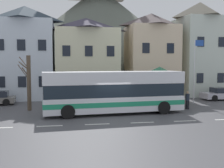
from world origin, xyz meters
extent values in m
cube|color=#4B4A4E|center=(0.00, 0.00, -0.03)|extent=(40.00, 60.00, 0.06)
cube|color=silver|center=(-4.50, -2.57, 0.00)|extent=(1.60, 0.20, 0.01)
cube|color=silver|center=(-1.50, -2.57, 0.00)|extent=(1.60, 0.20, 0.01)
cube|color=silver|center=(1.50, -2.57, 0.00)|extent=(1.60, 0.20, 0.01)
cube|color=silver|center=(4.50, -2.57, 0.00)|extent=(1.60, 0.20, 0.01)
cube|color=silver|center=(-7.75, 12.00, 4.23)|extent=(6.08, 6.00, 8.46)
pyramid|color=#2B3843|center=(-7.75, 12.00, 9.29)|extent=(6.08, 6.00, 1.66)
cube|color=black|center=(-9.78, 8.97, 2.02)|extent=(0.80, 0.06, 1.10)
cube|color=black|center=(-7.75, 8.97, 2.02)|extent=(0.80, 0.06, 1.10)
cube|color=black|center=(-5.73, 8.97, 2.02)|extent=(0.80, 0.06, 1.10)
cube|color=black|center=(-9.78, 8.97, 5.70)|extent=(0.80, 0.06, 1.10)
cube|color=black|center=(-7.75, 8.97, 5.70)|extent=(0.80, 0.06, 1.10)
cube|color=black|center=(-5.73, 8.97, 5.70)|extent=(0.80, 0.06, 1.10)
cube|color=beige|center=(-1.02, 12.50, 3.82)|extent=(6.88, 6.99, 7.64)
pyramid|color=#3C3849|center=(-1.02, 12.50, 8.35)|extent=(6.88, 6.99, 1.43)
cube|color=black|center=(-3.32, 8.97, 1.83)|extent=(0.80, 0.06, 1.10)
cube|color=black|center=(-1.02, 8.97, 1.83)|extent=(0.80, 0.06, 1.10)
cube|color=black|center=(1.27, 8.97, 1.83)|extent=(0.80, 0.06, 1.10)
cube|color=black|center=(-3.32, 8.97, 5.15)|extent=(0.80, 0.06, 1.10)
cube|color=black|center=(-1.02, 8.97, 5.15)|extent=(0.80, 0.06, 1.10)
cube|color=black|center=(1.27, 8.97, 5.15)|extent=(0.80, 0.06, 1.10)
cube|color=beige|center=(6.51, 11.51, 4.09)|extent=(5.53, 5.02, 8.18)
pyramid|color=#504444|center=(6.51, 11.51, 8.90)|extent=(5.53, 5.02, 1.46)
cube|color=black|center=(5.12, 8.97, 1.96)|extent=(0.80, 0.06, 1.10)
cube|color=black|center=(7.89, 8.97, 1.96)|extent=(0.80, 0.06, 1.10)
cube|color=black|center=(5.12, 8.97, 5.51)|extent=(0.80, 0.06, 1.10)
cube|color=black|center=(7.89, 8.97, 5.51)|extent=(0.80, 0.06, 1.10)
cube|color=silver|center=(12.69, 11.82, 4.64)|extent=(5.06, 5.65, 9.29)
pyramid|color=#534E43|center=(12.69, 11.82, 10.25)|extent=(5.06, 5.65, 1.92)
cube|color=black|center=(11.42, 8.97, 2.22)|extent=(0.80, 0.06, 1.10)
cube|color=black|center=(13.95, 8.97, 2.22)|extent=(0.80, 0.06, 1.10)
cube|color=black|center=(11.42, 8.97, 6.26)|extent=(0.80, 0.06, 1.10)
cube|color=black|center=(13.95, 8.97, 6.26)|extent=(0.80, 0.06, 1.10)
cone|color=#585E54|center=(2.79, 31.42, 8.83)|extent=(43.81, 43.81, 17.67)
cube|color=silver|center=(0.20, 1.00, 0.82)|extent=(10.92, 3.44, 1.15)
cube|color=#1E8C60|center=(0.20, 1.00, 0.88)|extent=(10.94, 3.46, 0.36)
cube|color=#19232D|center=(0.20, 1.00, 1.88)|extent=(10.82, 3.39, 0.96)
cube|color=silver|center=(0.20, 1.00, 2.81)|extent=(10.92, 3.44, 0.90)
cube|color=#19232D|center=(5.57, 1.45, 1.88)|extent=(0.24, 2.14, 0.93)
cylinder|color=black|center=(3.74, 2.53, 0.50)|extent=(1.02, 0.36, 1.00)
cylinder|color=black|center=(3.94, 0.09, 0.50)|extent=(1.02, 0.36, 1.00)
cylinder|color=black|center=(-3.54, 1.92, 0.50)|extent=(1.02, 0.36, 1.00)
cylinder|color=black|center=(-3.34, -0.53, 0.50)|extent=(1.02, 0.36, 1.00)
cylinder|color=#473D33|center=(3.61, 6.55, 1.20)|extent=(0.14, 0.14, 2.40)
cylinder|color=#473D33|center=(6.91, 6.55, 1.20)|extent=(0.14, 0.14, 2.40)
cylinder|color=#473D33|center=(3.61, 3.25, 1.20)|extent=(0.14, 0.14, 2.40)
cylinder|color=#473D33|center=(6.91, 3.25, 1.20)|extent=(0.14, 0.14, 2.40)
pyramid|color=#296C49|center=(5.26, 4.90, 2.98)|extent=(3.60, 3.60, 1.17)
cube|color=silver|center=(5.35, 6.96, 0.47)|extent=(4.75, 2.53, 0.59)
cube|color=#1E232D|center=(5.13, 6.93, 1.01)|extent=(2.93, 2.04, 0.48)
cylinder|color=black|center=(6.70, 8.08, 0.32)|extent=(0.66, 0.29, 0.64)
cylinder|color=black|center=(6.96, 6.29, 0.32)|extent=(0.66, 0.29, 0.64)
cylinder|color=black|center=(3.74, 7.64, 0.32)|extent=(0.66, 0.29, 0.64)
cylinder|color=black|center=(4.01, 5.85, 0.32)|extent=(0.66, 0.29, 0.64)
cube|color=silver|center=(13.04, 6.96, 0.48)|extent=(4.46, 1.91, 0.60)
cylinder|color=black|center=(11.58, 6.05, 0.32)|extent=(0.64, 0.21, 0.64)
cylinder|color=black|center=(11.56, 7.84, 0.32)|extent=(0.64, 0.21, 0.64)
cylinder|color=black|center=(-8.85, 6.52, 0.32)|extent=(0.65, 0.24, 0.64)
cylinder|color=black|center=(-8.96, 8.17, 0.32)|extent=(0.65, 0.24, 0.64)
cylinder|color=black|center=(6.80, 1.93, 0.39)|extent=(0.15, 0.15, 0.78)
cylinder|color=black|center=(6.72, 2.12, 0.39)|extent=(0.15, 0.15, 0.78)
cylinder|color=#232B38|center=(6.76, 2.02, 1.01)|extent=(0.35, 0.35, 0.57)
sphere|color=tan|center=(6.76, 2.02, 1.41)|extent=(0.21, 0.21, 0.21)
cylinder|color=#2D2D38|center=(5.36, 2.68, 0.41)|extent=(0.18, 0.18, 0.83)
cylinder|color=#2D2D38|center=(5.19, 2.56, 0.41)|extent=(0.18, 0.18, 0.83)
cylinder|color=#232B38|center=(5.27, 2.62, 1.07)|extent=(0.34, 0.34, 0.58)
sphere|color=tan|center=(5.27, 2.62, 1.46)|extent=(0.20, 0.20, 0.20)
cube|color=#33473D|center=(5.95, 7.29, 0.45)|extent=(1.71, 0.45, 0.08)
cube|color=#33473D|center=(5.95, 7.52, 0.67)|extent=(1.71, 0.06, 0.40)
cube|color=#2D2D33|center=(5.18, 7.29, 0.23)|extent=(0.08, 0.36, 0.45)
cube|color=#2D2D33|center=(6.72, 7.29, 0.23)|extent=(0.08, 0.36, 0.45)
cylinder|color=silver|center=(8.85, 5.16, 3.09)|extent=(0.10, 0.10, 6.19)
cube|color=#264CA5|center=(9.30, 5.16, 5.84)|extent=(0.90, 0.03, 0.56)
cylinder|color=brown|center=(-6.44, 3.61, 2.27)|extent=(0.34, 0.34, 4.54)
cylinder|color=brown|center=(-6.89, 4.07, 3.69)|extent=(0.99, 1.03, 0.74)
cylinder|color=brown|center=(-6.89, 3.75, 3.17)|extent=(0.96, 0.37, 1.27)
cylinder|color=brown|center=(-6.70, 3.56, 3.18)|extent=(0.61, 0.20, 0.78)
cylinder|color=brown|center=(-6.87, 4.08, 3.94)|extent=(0.94, 1.02, 1.02)
camera|label=1|loc=(-3.54, -20.21, 3.96)|focal=44.92mm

